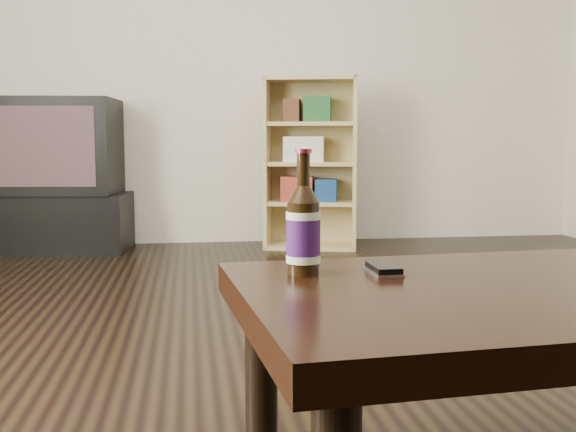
{
  "coord_description": "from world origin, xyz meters",
  "views": [
    {
      "loc": [
        -0.31,
        -1.73,
        0.69
      ],
      "look_at": [
        -0.12,
        -0.46,
        0.55
      ],
      "focal_mm": 42.0,
      "sensor_mm": 36.0,
      "label": 1
    }
  ],
  "objects": [
    {
      "name": "beer_bottle",
      "position": [
        -0.09,
        -0.46,
        0.52
      ],
      "size": [
        0.09,
        0.09,
        0.24
      ],
      "rotation": [
        0.0,
        0.0,
        -0.38
      ],
      "color": "black",
      "rests_on": "coffee_table"
    },
    {
      "name": "tv_stand",
      "position": [
        -1.17,
        2.75,
        0.19
      ],
      "size": [
        0.98,
        0.57,
        0.37
      ],
      "primitive_type": "cube",
      "rotation": [
        0.0,
        0.0,
        -0.11
      ],
      "color": "black",
      "rests_on": "floor"
    },
    {
      "name": "coffee_table",
      "position": [
        0.36,
        -0.6,
        0.38
      ],
      "size": [
        1.22,
        0.78,
        0.44
      ],
      "rotation": [
        0.0,
        0.0,
        0.08
      ],
      "color": "black",
      "rests_on": "floor"
    },
    {
      "name": "tv",
      "position": [
        -1.17,
        2.75,
        0.67
      ],
      "size": [
        0.86,
        0.59,
        0.61
      ],
      "rotation": [
        0.0,
        0.0,
        -0.11
      ],
      "color": "black",
      "rests_on": "tv_stand"
    },
    {
      "name": "floor",
      "position": [
        0.0,
        0.0,
        -0.01
      ],
      "size": [
        5.0,
        6.0,
        0.01
      ],
      "primitive_type": "cube",
      "color": "black",
      "rests_on": "ground"
    },
    {
      "name": "bookshelf",
      "position": [
        0.48,
        2.65,
        0.58
      ],
      "size": [
        0.65,
        0.42,
        1.12
      ],
      "rotation": [
        0.0,
        0.0,
        -0.25
      ],
      "color": "tan",
      "rests_on": "floor"
    },
    {
      "name": "phone",
      "position": [
        0.06,
        -0.47,
        0.45
      ],
      "size": [
        0.05,
        0.1,
        0.02
      ],
      "rotation": [
        0.0,
        0.0,
        0.01
      ],
      "color": "#B6B6B8",
      "rests_on": "coffee_table"
    },
    {
      "name": "wall_back",
      "position": [
        0.0,
        3.01,
        1.35
      ],
      "size": [
        5.0,
        0.02,
        2.7
      ],
      "primitive_type": "cube",
      "color": "beige",
      "rests_on": "ground"
    }
  ]
}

